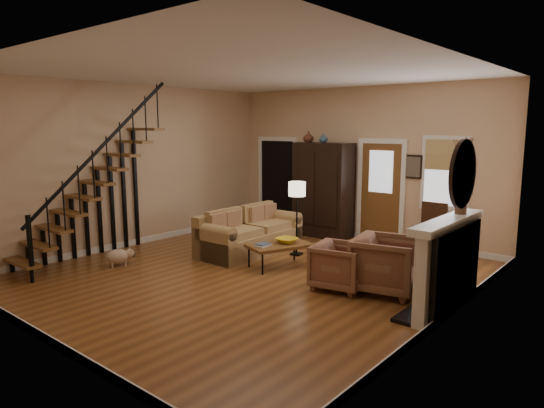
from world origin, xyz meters
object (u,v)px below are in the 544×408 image
Objects in this scene: coffee_table at (279,255)px; armchair_right at (387,265)px; sofa at (250,232)px; side_chair at (429,230)px; armoire at (323,190)px; floor_lamp at (297,219)px; armchair_left at (340,266)px.

armchair_right is (2.06, -0.00, 0.22)m from coffee_table.
side_chair reaches higher than sofa.
armchair_right is (2.86, -2.56, -0.62)m from armoire.
armoire is at bearing 107.76° from floor_lamp.
armchair_left is 0.69m from armchair_right.
coffee_table is 1.48m from armchair_left.
armoire is 3.70m from armchair_left.
side_chair is (2.55, -0.20, -0.54)m from armoire.
sofa is 1.54× the size of floor_lamp.
armoire is at bearing 175.52° from side_chair.
armoire is at bearing 26.73° from armchair_left.
coffee_table is at bearing -72.54° from armoire.
armchair_right is 2.38m from side_chair.
armoire reaches higher than floor_lamp.
armoire is 2.70× the size of armchair_left.
coffee_table is 1.06× the size of side_chair.
armchair_right is at bearing -0.08° from coffee_table.
coffee_table is at bearing 77.80° from armchair_right.
armchair_right is at bearing -75.32° from armchair_left.
floor_lamp is at bearing 57.67° from armchair_right.
sofa is (-0.25, -2.16, -0.64)m from armoire.
sofa is 0.96m from floor_lamp.
floor_lamp is at bearing 28.82° from sofa.
sofa is 2.15× the size of side_chair.
sofa is 3.42m from side_chair.
armchair_left is at bearing 103.94° from armchair_right.
sofa is at bearing 159.33° from coffee_table.
armchair_left is 0.55× the size of floor_lamp.
armchair_left is at bearing -51.89° from armoire.
side_chair is at bearing 34.26° from sofa.
floor_lamp is at bearing -72.24° from armoire.
floor_lamp reaches higher than armchair_right.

